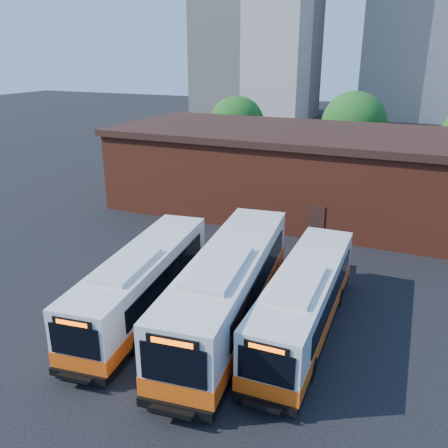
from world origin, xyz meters
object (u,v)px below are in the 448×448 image
at_px(transit_worker, 206,388).
at_px(bus_mideast, 229,291).
at_px(bus_east, 304,303).
at_px(bus_midwest, 143,285).

bearing_deg(transit_worker, bus_mideast, 34.07).
xyz_separation_m(bus_mideast, bus_east, (3.37, 0.63, -0.24)).
bearing_deg(bus_midwest, transit_worker, -47.85).
relative_size(bus_east, transit_worker, 6.36).
bearing_deg(bus_east, bus_midwest, -170.90).
relative_size(bus_midwest, bus_mideast, 0.87).
bearing_deg(bus_midwest, bus_mideast, 2.62).
distance_m(bus_east, transit_worker, 6.56).
bearing_deg(bus_mideast, bus_midwest, -176.91).
xyz_separation_m(bus_midwest, transit_worker, (5.70, -4.92, -0.55)).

